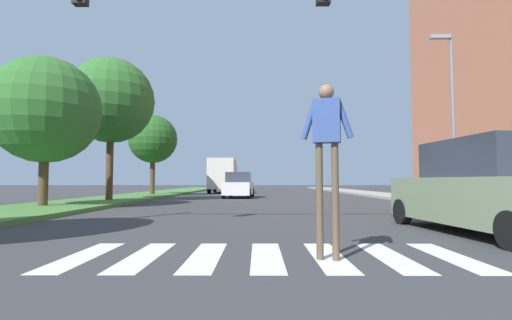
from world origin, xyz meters
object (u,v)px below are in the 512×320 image
(truck_box_delivery, at_px, (223,175))
(street_lamp_right, at_px, (451,102))
(tree_distant, at_px, (153,139))
(sedan_midblock, at_px, (239,186))
(tree_far, at_px, (111,101))
(suv_crossing, at_px, (485,189))
(tree_mid, at_px, (46,110))
(traffic_light_gantry, at_px, (79,21))
(pedestrian_performer, at_px, (327,142))

(truck_box_delivery, bearing_deg, street_lamp_right, -57.28)
(tree_distant, xyz_separation_m, street_lamp_right, (16.34, -11.04, 0.40))
(street_lamp_right, distance_m, sedan_midblock, 13.37)
(tree_distant, xyz_separation_m, sedan_midblock, (6.53, -2.79, -3.41))
(tree_far, xyz_separation_m, street_lamp_right, (16.26, -2.91, -0.71))
(tree_distant, height_order, suv_crossing, tree_distant)
(tree_mid, bearing_deg, sedan_midblock, 54.46)
(tree_mid, xyz_separation_m, traffic_light_gantry, (4.78, -7.18, 0.46))
(sedan_midblock, height_order, truck_box_delivery, truck_box_delivery)
(suv_crossing, xyz_separation_m, sedan_midblock, (-6.02, 16.76, -0.15))
(pedestrian_performer, relative_size, sedan_midblock, 0.60)
(truck_box_delivery, bearing_deg, pedestrian_performer, -81.81)
(tree_far, relative_size, suv_crossing, 1.56)
(pedestrian_performer, bearing_deg, sedan_midblock, 96.64)
(tree_far, relative_size, sedan_midblock, 1.78)
(tree_far, bearing_deg, street_lamp_right, -10.15)
(traffic_light_gantry, relative_size, suv_crossing, 1.92)
(tree_mid, height_order, suv_crossing, tree_mid)
(tree_distant, xyz_separation_m, truck_box_delivery, (4.55, 7.32, -2.56))
(tree_far, xyz_separation_m, pedestrian_performer, (8.70, -13.97, -3.65))
(traffic_light_gantry, bearing_deg, suv_crossing, 3.05)
(tree_far, height_order, street_lamp_right, street_lamp_right)
(tree_mid, xyz_separation_m, sedan_midblock, (7.17, 10.03, -3.13))
(pedestrian_performer, bearing_deg, tree_mid, 135.41)
(tree_distant, distance_m, truck_box_delivery, 8.99)
(tree_mid, distance_m, truck_box_delivery, 20.92)
(sedan_midblock, bearing_deg, suv_crossing, -70.23)
(tree_mid, bearing_deg, tree_distant, 87.18)
(truck_box_delivery, bearing_deg, tree_far, -106.13)
(tree_distant, bearing_deg, sedan_midblock, -23.13)
(traffic_light_gantry, height_order, street_lamp_right, street_lamp_right)
(tree_far, height_order, suv_crossing, tree_far)
(tree_mid, xyz_separation_m, tree_far, (0.71, 4.69, 1.40))
(tree_mid, bearing_deg, truck_box_delivery, 75.58)
(traffic_light_gantry, height_order, pedestrian_performer, traffic_light_gantry)
(tree_distant, height_order, sedan_midblock, tree_distant)
(tree_distant, bearing_deg, traffic_light_gantry, -78.28)
(tree_far, xyz_separation_m, suv_crossing, (12.48, -11.42, -4.38))
(sedan_midblock, bearing_deg, tree_distant, 156.87)
(truck_box_delivery, bearing_deg, tree_mid, -104.42)
(tree_far, distance_m, truck_box_delivery, 16.50)
(suv_crossing, bearing_deg, sedan_midblock, 109.77)
(tree_mid, bearing_deg, pedestrian_performer, -44.59)
(tree_distant, height_order, street_lamp_right, street_lamp_right)
(tree_far, bearing_deg, tree_distant, 90.57)
(tree_far, relative_size, street_lamp_right, 0.99)
(truck_box_delivery, bearing_deg, traffic_light_gantry, -90.84)
(pedestrian_performer, height_order, suv_crossing, pedestrian_performer)
(traffic_light_gantry, bearing_deg, tree_mid, 123.66)
(street_lamp_right, xyz_separation_m, sedan_midblock, (-9.81, 8.25, -3.82))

